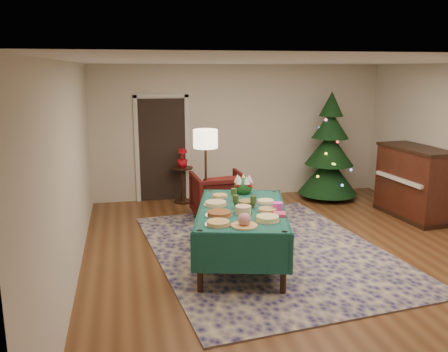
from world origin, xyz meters
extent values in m
plane|color=#593319|center=(0.00, 0.00, 0.00)|extent=(7.00, 7.00, 0.00)
plane|color=white|center=(0.00, 0.00, 2.70)|extent=(7.00, 7.00, 0.00)
plane|color=beige|center=(0.00, 3.50, 1.35)|extent=(6.00, 0.00, 6.00)
plane|color=beige|center=(-3.00, 0.00, 1.35)|extent=(0.00, 7.00, 7.00)
cube|color=black|center=(-1.60, 3.48, 1.02)|extent=(0.92, 0.02, 2.04)
cube|color=silver|center=(-2.10, 3.48, 1.05)|extent=(0.08, 0.04, 2.14)
cube|color=silver|center=(-1.10, 3.48, 1.05)|extent=(0.08, 0.04, 2.14)
cube|color=silver|center=(-1.60, 3.48, 2.10)|extent=(1.08, 0.04, 0.08)
cube|color=#16134A|center=(-0.35, 0.35, 0.01)|extent=(3.67, 4.54, 0.02)
cylinder|color=black|center=(-1.54, -0.76, 0.39)|extent=(0.07, 0.07, 0.78)
cylinder|color=black|center=(-1.09, 1.00, 0.39)|extent=(0.07, 0.07, 0.78)
cylinder|color=black|center=(-0.59, -1.00, 0.39)|extent=(0.07, 0.07, 0.78)
cylinder|color=black|center=(-0.14, 0.76, 0.39)|extent=(0.07, 0.07, 0.78)
cube|color=#154B3F|center=(-0.84, 0.00, 0.76)|extent=(1.60, 2.21, 0.04)
cube|color=#154B3F|center=(-0.60, 0.95, 0.54)|extent=(1.15, 0.32, 0.49)
cube|color=#154B3F|center=(-1.08, -0.95, 0.54)|extent=(1.15, 0.32, 0.49)
cube|color=#154B3F|center=(-0.29, -0.14, 0.54)|extent=(0.53, 1.96, 0.49)
cube|color=#154B3F|center=(-1.39, 0.14, 0.54)|extent=(0.53, 1.96, 0.49)
cylinder|color=silver|center=(-1.29, -0.60, 0.79)|extent=(0.32, 0.32, 0.01)
cylinder|color=tan|center=(-1.29, -0.60, 0.81)|extent=(0.28, 0.28, 0.04)
cylinder|color=silver|center=(-1.00, -0.73, 0.79)|extent=(0.33, 0.33, 0.01)
sphere|color=#CC727A|center=(-1.00, -0.73, 0.87)|extent=(0.16, 0.16, 0.16)
cylinder|color=silver|center=(-0.67, -0.59, 0.79)|extent=(0.33, 0.33, 0.01)
cylinder|color=#D8D172|center=(-0.67, -0.59, 0.82)|extent=(0.28, 0.28, 0.05)
cylinder|color=silver|center=(-1.20, -0.24, 0.79)|extent=(0.36, 0.36, 0.01)
cylinder|color=brown|center=(-1.20, -0.24, 0.82)|extent=(0.30, 0.30, 0.04)
cylinder|color=silver|center=(-0.89, -0.24, 0.79)|extent=(0.24, 0.24, 0.01)
cylinder|color=tan|center=(-0.89, -0.24, 0.84)|extent=(0.21, 0.21, 0.09)
cylinder|color=silver|center=(-0.55, -0.21, 0.79)|extent=(0.28, 0.28, 0.01)
cylinder|color=#B2844C|center=(-0.55, -0.21, 0.81)|extent=(0.24, 0.24, 0.03)
cylinder|color=silver|center=(-1.16, 0.22, 0.79)|extent=(0.34, 0.34, 0.01)
cylinder|color=#D8BF7F|center=(-1.16, 0.22, 0.82)|extent=(0.29, 0.29, 0.04)
cylinder|color=silver|center=(-0.74, 0.11, 0.79)|extent=(0.28, 0.28, 0.01)
cylinder|color=maroon|center=(-0.74, 0.11, 0.83)|extent=(0.24, 0.24, 0.06)
cylinder|color=silver|center=(-0.45, 0.19, 0.79)|extent=(0.27, 0.27, 0.01)
cylinder|color=#F2EACC|center=(-0.45, 0.19, 0.81)|extent=(0.23, 0.23, 0.03)
cylinder|color=silver|center=(-1.02, 0.61, 0.79)|extent=(0.25, 0.25, 0.01)
cylinder|color=tan|center=(-1.02, 0.61, 0.81)|extent=(0.22, 0.22, 0.03)
cone|color=#2D471E|center=(-0.86, 0.38, 0.83)|extent=(0.07, 0.07, 0.09)
cylinder|color=#2D471E|center=(-0.86, 0.38, 0.92)|extent=(0.08, 0.08, 0.09)
cone|color=#2D471E|center=(-0.70, -0.06, 0.83)|extent=(0.07, 0.07, 0.09)
cylinder|color=#2D471E|center=(-0.70, -0.06, 0.92)|extent=(0.08, 0.08, 0.09)
cone|color=#2D471E|center=(-0.92, 0.03, 0.83)|extent=(0.07, 0.07, 0.09)
cylinder|color=#2D471E|center=(-0.92, 0.03, 0.92)|extent=(0.08, 0.08, 0.09)
cube|color=#D13A5C|center=(-0.46, -0.42, 0.80)|extent=(0.19, 0.19, 0.04)
cube|color=#E03EB5|center=(-0.40, -0.17, 0.84)|extent=(0.15, 0.15, 0.10)
sphere|color=#1E4C1E|center=(-0.63, 0.76, 0.89)|extent=(0.27, 0.27, 0.27)
cone|color=white|center=(-0.54, 0.76, 1.01)|extent=(0.10, 0.10, 0.13)
cone|color=white|center=(-0.60, 0.85, 1.01)|extent=(0.10, 0.10, 0.13)
cone|color=white|center=(-0.71, 0.81, 1.01)|extent=(0.10, 0.10, 0.13)
cone|color=white|center=(-0.71, 0.70, 1.01)|extent=(0.10, 0.10, 0.13)
cone|color=white|center=(-0.60, 0.67, 1.01)|extent=(0.10, 0.10, 0.13)
sphere|color=#B20C0F|center=(-0.54, 0.82, 0.93)|extent=(0.07, 0.07, 0.07)
sphere|color=#B20C0F|center=(-0.70, 0.85, 0.93)|extent=(0.07, 0.07, 0.07)
sphere|color=#B20C0F|center=(-0.73, 0.69, 0.93)|extent=(0.07, 0.07, 0.07)
sphere|color=#B20C0F|center=(-0.57, 0.66, 0.93)|extent=(0.07, 0.07, 0.07)
imported|color=#47130F|center=(-0.75, 2.06, 0.46)|extent=(0.93, 0.88, 0.91)
cylinder|color=#A57F3F|center=(-1.05, 1.64, 0.01)|extent=(0.28, 0.28, 0.03)
cylinder|color=black|center=(-1.05, 1.64, 0.75)|extent=(0.04, 0.04, 1.50)
cylinder|color=#FFEABF|center=(-1.05, 1.64, 1.50)|extent=(0.40, 0.40, 0.30)
cylinder|color=black|center=(-1.24, 3.20, 0.02)|extent=(0.36, 0.36, 0.04)
cylinder|color=black|center=(-1.24, 3.20, 0.35)|extent=(0.08, 0.08, 0.66)
cylinder|color=black|center=(-1.24, 3.20, 0.70)|extent=(0.40, 0.40, 0.03)
imported|color=red|center=(-1.24, 3.20, 0.82)|extent=(0.21, 0.38, 0.21)
cylinder|color=black|center=(1.72, 2.90, 0.09)|extent=(0.13, 0.13, 0.17)
cone|color=black|center=(1.72, 2.90, 0.49)|extent=(1.32, 1.32, 0.76)
cone|color=black|center=(1.72, 2.90, 1.03)|extent=(1.08, 1.08, 0.65)
cone|color=black|center=(1.72, 2.90, 1.52)|extent=(0.82, 0.82, 0.54)
cone|color=black|center=(1.72, 2.90, 1.93)|extent=(0.53, 0.53, 0.49)
cube|color=black|center=(2.67, 1.39, 0.04)|extent=(0.75, 1.50, 0.08)
cube|color=#37140D|center=(2.67, 1.39, 0.63)|extent=(0.73, 1.48, 1.19)
cube|color=black|center=(2.67, 1.39, 1.25)|extent=(0.77, 1.52, 0.05)
cube|color=white|center=(2.37, 1.37, 0.72)|extent=(0.22, 1.23, 0.06)
camera|label=1|loc=(-2.36, -5.90, 2.61)|focal=38.00mm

